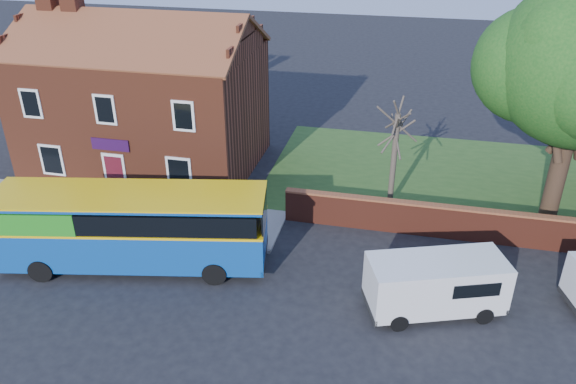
# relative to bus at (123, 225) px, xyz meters

# --- Properties ---
(ground) EXTENTS (120.00, 120.00, 0.00)m
(ground) POSITION_rel_bus_xyz_m (3.60, -1.95, -1.87)
(ground) COLOR black
(ground) RESTS_ON ground
(pavement) EXTENTS (18.00, 3.50, 0.12)m
(pavement) POSITION_rel_bus_xyz_m (-3.40, 3.80, -1.81)
(pavement) COLOR gray
(pavement) RESTS_ON ground
(kerb) EXTENTS (18.00, 0.15, 0.14)m
(kerb) POSITION_rel_bus_xyz_m (-3.40, 2.05, -1.80)
(kerb) COLOR slate
(kerb) RESTS_ON ground
(grass_strip) EXTENTS (26.00, 12.00, 0.04)m
(grass_strip) POSITION_rel_bus_xyz_m (16.60, 11.05, -1.85)
(grass_strip) COLOR #426B28
(grass_strip) RESTS_ON ground
(shop_building) EXTENTS (12.30, 8.13, 10.50)m
(shop_building) POSITION_rel_bus_xyz_m (-3.42, 9.55, 1.54)
(shop_building) COLOR brown
(shop_building) RESTS_ON ground
(boundary_wall) EXTENTS (22.00, 0.38, 1.60)m
(boundary_wall) POSITION_rel_bus_xyz_m (16.60, 5.05, -1.06)
(boundary_wall) COLOR maroon
(boundary_wall) RESTS_ON ground
(bus) EXTENTS (11.17, 4.78, 3.30)m
(bus) POSITION_rel_bus_xyz_m (0.00, 0.00, 0.00)
(bus) COLOR #0E469C
(bus) RESTS_ON ground
(van_near) EXTENTS (5.30, 3.52, 2.16)m
(van_near) POSITION_rel_bus_xyz_m (12.40, -0.22, -0.66)
(van_near) COLOR white
(van_near) RESTS_ON ground
(bare_tree) EXTENTS (1.98, 2.35, 5.27)m
(bare_tree) POSITION_rel_bus_xyz_m (10.33, 7.44, 0.83)
(bare_tree) COLOR #4C4238
(bare_tree) RESTS_ON ground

